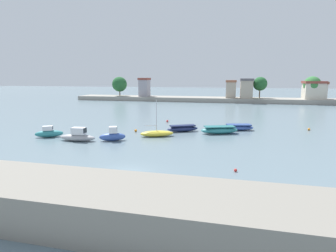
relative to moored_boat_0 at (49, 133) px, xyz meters
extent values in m
plane|color=slate|center=(15.56, -11.08, -0.57)|extent=(400.00, 400.00, 0.00)
cube|color=gray|center=(15.56, -18.69, 0.57)|extent=(83.53, 5.05, 2.29)
ellipsoid|color=teal|center=(0.01, 0.01, -0.10)|extent=(3.74, 2.76, 0.95)
cube|color=silver|center=(-0.11, -0.06, 0.67)|extent=(1.46, 1.26, 0.60)
cube|color=black|center=(0.44, 0.24, 0.74)|extent=(0.39, 0.62, 0.42)
ellipsoid|color=#9E9EA3|center=(5.02, -1.10, -0.14)|extent=(4.86, 1.68, 0.87)
cube|color=silver|center=(5.23, -1.09, 0.74)|extent=(1.76, 1.04, 0.88)
cube|color=black|center=(6.09, -1.05, 0.83)|extent=(0.12, 0.87, 0.62)
ellipsoid|color=#3856A8|center=(9.37, -0.02, -0.06)|extent=(3.50, 2.42, 1.03)
cube|color=silver|center=(9.45, 0.02, 0.87)|extent=(1.28, 1.23, 0.83)
cube|color=black|center=(9.91, 0.22, 0.95)|extent=(0.41, 0.77, 0.58)
ellipsoid|color=yellow|center=(14.25, 3.77, -0.17)|extent=(4.86, 3.19, 0.81)
cylinder|color=silver|center=(14.21, 3.76, 2.36)|extent=(0.10, 0.10, 4.25)
cylinder|color=#B7B7BC|center=(13.48, 3.47, 0.97)|extent=(1.58, 0.68, 0.08)
ellipsoid|color=navy|center=(17.12, 8.04, -0.17)|extent=(4.89, 3.40, 0.80)
cube|color=#161E41|center=(17.12, 8.04, 0.31)|extent=(3.93, 2.77, 0.16)
ellipsoid|color=teal|center=(22.60, 7.70, -0.09)|extent=(5.75, 3.62, 0.97)
cube|color=#226367|center=(22.60, 7.70, 0.46)|extent=(4.63, 2.97, 0.11)
ellipsoid|color=#3856A8|center=(25.39, 11.04, -0.20)|extent=(4.87, 2.87, 0.74)
cube|color=navy|center=(25.39, 11.04, 0.26)|extent=(3.92, 2.37, 0.18)
sphere|color=orange|center=(10.30, 6.12, -0.37)|extent=(0.40, 0.40, 0.40)
sphere|color=orange|center=(35.94, 13.24, -0.39)|extent=(0.37, 0.37, 0.37)
sphere|color=red|center=(24.69, -8.32, -0.43)|extent=(0.28, 0.28, 0.28)
sphere|color=red|center=(12.88, 15.86, -0.37)|extent=(0.40, 0.40, 0.40)
cube|color=gray|center=(15.56, 60.40, 0.14)|extent=(90.86, 8.89, 1.43)
cube|color=#99939E|center=(-6.03, 60.40, 3.74)|extent=(3.16, 4.21, 5.76)
cube|color=brown|center=(-6.03, 60.40, 6.96)|extent=(3.47, 4.63, 0.70)
cube|color=#B2A38E|center=(23.87, 59.47, 3.39)|extent=(3.13, 3.13, 5.06)
cube|color=#995B42|center=(23.87, 59.47, 6.27)|extent=(3.44, 3.44, 0.70)
cube|color=#B2A38E|center=(28.72, 59.60, 3.65)|extent=(3.73, 5.81, 5.58)
cube|color=#565156|center=(28.72, 59.60, 6.79)|extent=(4.10, 6.39, 0.70)
cube|color=beige|center=(48.65, 60.21, 3.26)|extent=(5.56, 5.37, 4.82)
cube|color=brown|center=(48.65, 60.21, 6.02)|extent=(6.12, 5.90, 0.70)
cube|color=beige|center=(49.99, 61.02, 3.16)|extent=(4.16, 5.80, 4.61)
cube|color=#995B42|center=(49.99, 61.02, 5.81)|extent=(4.58, 6.38, 0.70)
cylinder|color=brown|center=(48.08, 59.80, 2.05)|extent=(0.36, 0.36, 2.38)
sphere|color=#387A3D|center=(48.08, 59.80, 5.27)|extent=(5.07, 5.07, 5.07)
cylinder|color=brown|center=(33.02, 61.09, 2.26)|extent=(0.36, 0.36, 2.80)
sphere|color=#235B2D|center=(33.02, 61.09, 5.43)|extent=(4.43, 4.43, 4.43)
cylinder|color=brown|center=(-15.55, 60.59, 1.87)|extent=(0.36, 0.36, 2.03)
sphere|color=#235B2D|center=(-15.55, 60.59, 5.02)|extent=(5.34, 5.34, 5.34)
camera|label=1|loc=(24.07, -31.30, 7.49)|focal=28.76mm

